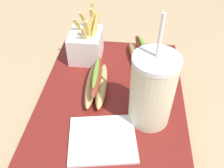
% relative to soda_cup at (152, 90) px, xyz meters
% --- Properties ---
extents(ground_plane, '(2.40, 2.40, 0.02)m').
position_rel_soda_cup_xyz_m(ground_plane, '(0.07, 0.09, -0.11)').
color(ground_plane, tan).
extents(food_tray, '(0.45, 0.34, 0.02)m').
position_rel_soda_cup_xyz_m(food_tray, '(0.07, 0.09, -0.09)').
color(food_tray, maroon).
rests_on(food_tray, ground_plane).
extents(soda_cup, '(0.09, 0.09, 0.24)m').
position_rel_soda_cup_xyz_m(soda_cup, '(0.00, 0.00, 0.00)').
color(soda_cup, beige).
rests_on(soda_cup, food_tray).
extents(fries_basket, '(0.10, 0.08, 0.16)m').
position_rel_soda_cup_xyz_m(fries_basket, '(0.20, 0.17, -0.04)').
color(fries_basket, white).
rests_on(fries_basket, food_tray).
extents(hot_dog_1, '(0.16, 0.06, 0.06)m').
position_rel_soda_cup_xyz_m(hot_dog_1, '(0.07, 0.13, -0.06)').
color(hot_dog_1, tan).
rests_on(hot_dog_1, food_tray).
extents(hot_dog_2, '(0.19, 0.11, 0.06)m').
position_rel_soda_cup_xyz_m(hot_dog_2, '(0.18, 0.01, -0.06)').
color(hot_dog_2, tan).
rests_on(hot_dog_2, food_tray).
extents(ketchup_cup_1, '(0.03, 0.03, 0.02)m').
position_rel_soda_cup_xyz_m(ketchup_cup_1, '(0.08, -0.03, -0.07)').
color(ketchup_cup_1, white).
rests_on(ketchup_cup_1, food_tray).
extents(napkin_stack, '(0.13, 0.15, 0.01)m').
position_rel_soda_cup_xyz_m(napkin_stack, '(-0.07, 0.09, -0.08)').
color(napkin_stack, white).
rests_on(napkin_stack, food_tray).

